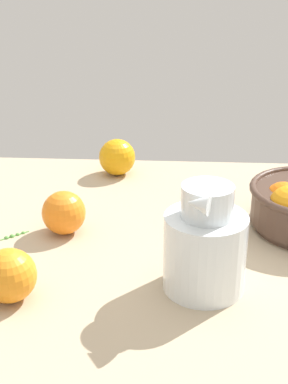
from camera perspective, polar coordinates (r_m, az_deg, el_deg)
name	(u,v)px	position (r cm, az deg, el deg)	size (l,w,h in cm)	color
ground_plane	(143,250)	(93.88, -0.14, -6.14)	(123.21, 80.01, 3.00)	tan
juice_pitcher	(205,251)	(79.08, 6.44, -6.24)	(12.03, 15.92, 17.05)	white
loose_orange_0	(64,213)	(95.71, -8.47, -2.17)	(7.72, 7.72, 7.72)	orange
loose_orange_2	(117,157)	(120.25, -2.86, 3.70)	(8.09, 8.09, 8.09)	orange
loose_orange_3	(9,275)	(79.28, -14.04, -8.55)	(7.82, 7.82, 7.82)	orange
herb_sprig_0	(14,235)	(97.66, -13.61, -4.42)	(4.22, 3.73, 0.92)	#4F923D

